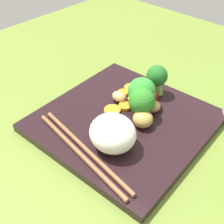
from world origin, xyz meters
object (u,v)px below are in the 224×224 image
Objects in this scene: carrot_slice_1 at (125,106)px; chopstick_pair at (82,151)px; broccoli_floret_2 at (157,77)px; square_plate at (124,122)px; rice_mound at (113,133)px.

carrot_slice_1 and chopstick_pair have the same top height.
broccoli_floret_2 is 21.52cm from chopstick_pair.
chopstick_pair reaches higher than square_plate.
rice_mound is 0.34× the size of chopstick_pair.
rice_mound is (6.56, 3.22, 3.71)cm from square_plate.
rice_mound is 3.23× the size of carrot_slice_1.
square_plate is 3.33cm from carrot_slice_1.
carrot_slice_1 is 0.11× the size of chopstick_pair.
chopstick_pair is at bearing 3.54° from square_plate.
broccoli_floret_2 is at bearing -176.99° from square_plate.
square_plate is 1.24× the size of chopstick_pair.
chopstick_pair is at bearing 11.15° from carrot_slice_1.
broccoli_floret_2 reaches higher than rice_mound.
rice_mound is 10.71cm from carrot_slice_1.
broccoli_floret_2 is 0.28× the size of chopstick_pair.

